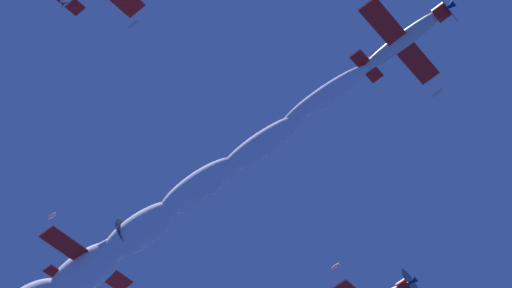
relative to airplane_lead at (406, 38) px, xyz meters
name	(u,v)px	position (x,y,z in m)	size (l,w,h in m)	color
airplane_lead	(406,38)	(0.00, 0.00, 0.00)	(6.88, 6.86, 3.06)	silver
airplane_slot_tail	(93,256)	(-20.51, -16.61, -0.36)	(6.91, 6.97, 2.69)	silver
smoke_trail_lead	(75,277)	(-22.48, -17.57, -0.54)	(32.01, 25.78, 3.77)	white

